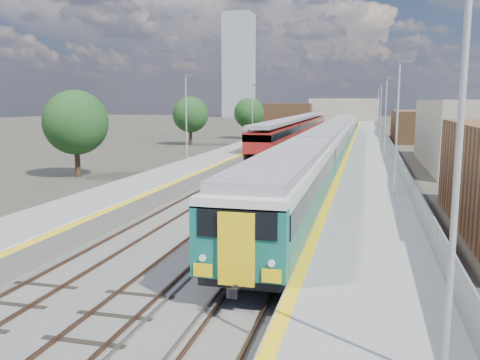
% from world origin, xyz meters
% --- Properties ---
extents(ground, '(320.00, 320.00, 0.00)m').
position_xyz_m(ground, '(0.00, 50.00, 0.00)').
color(ground, '#47443A').
rests_on(ground, ground).
extents(ballast_bed, '(10.50, 155.00, 0.06)m').
position_xyz_m(ballast_bed, '(-2.25, 52.50, 0.03)').
color(ballast_bed, '#565451').
rests_on(ballast_bed, ground).
extents(tracks, '(8.96, 160.00, 0.17)m').
position_xyz_m(tracks, '(-1.65, 54.18, 0.11)').
color(tracks, '#4C3323').
rests_on(tracks, ground).
extents(platform_right, '(4.70, 155.00, 8.52)m').
position_xyz_m(platform_right, '(5.28, 52.49, 0.54)').
color(platform_right, slate).
rests_on(platform_right, ground).
extents(platform_left, '(4.30, 155.00, 8.52)m').
position_xyz_m(platform_left, '(-9.05, 52.49, 0.52)').
color(platform_left, slate).
rests_on(platform_left, ground).
extents(buildings, '(72.00, 185.50, 40.00)m').
position_xyz_m(buildings, '(-18.12, 138.60, 10.70)').
color(buildings, brown).
rests_on(buildings, ground).
extents(green_train, '(2.96, 82.25, 3.25)m').
position_xyz_m(green_train, '(1.50, 47.19, 2.29)').
color(green_train, black).
rests_on(green_train, ground).
extents(red_train, '(2.98, 60.36, 3.76)m').
position_xyz_m(red_train, '(-5.50, 71.23, 2.22)').
color(red_train, black).
rests_on(red_train, ground).
extents(tree_a, '(5.33, 5.33, 7.22)m').
position_xyz_m(tree_a, '(-18.34, 29.84, 4.55)').
color(tree_a, '#382619').
rests_on(tree_a, ground).
extents(tree_b, '(5.12, 5.12, 6.94)m').
position_xyz_m(tree_b, '(-19.69, 61.67, 4.37)').
color(tree_b, '#382619').
rests_on(tree_b, ground).
extents(tree_c, '(5.04, 5.04, 6.83)m').
position_xyz_m(tree_c, '(-14.31, 75.68, 4.30)').
color(tree_c, '#382619').
rests_on(tree_c, ground).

